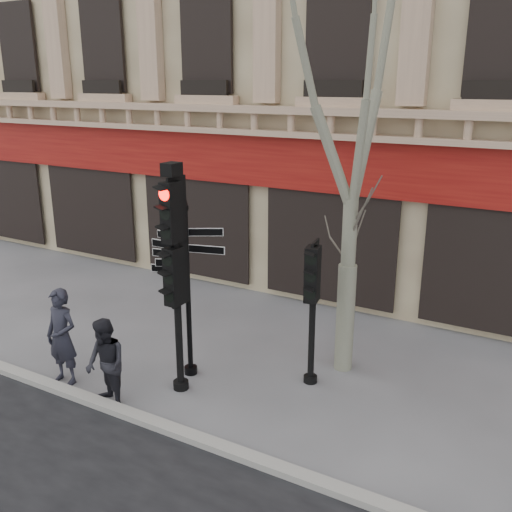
% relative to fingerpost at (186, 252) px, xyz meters
% --- Properties ---
extents(ground, '(80.00, 80.00, 0.00)m').
position_rel_fingerpost_xyz_m(ground, '(1.00, -0.38, -2.49)').
color(ground, '#56575B').
rests_on(ground, ground).
extents(kerb, '(80.00, 0.25, 0.12)m').
position_rel_fingerpost_xyz_m(kerb, '(1.00, -1.78, -2.43)').
color(kerb, gray).
rests_on(kerb, ground).
extents(fingerpost, '(1.68, 1.68, 3.71)m').
position_rel_fingerpost_xyz_m(fingerpost, '(0.00, 0.00, 0.00)').
color(fingerpost, black).
rests_on(fingerpost, ground).
extents(traffic_signal_main, '(0.48, 0.35, 4.22)m').
position_rel_fingerpost_xyz_m(traffic_signal_main, '(0.18, -0.56, 0.18)').
color(traffic_signal_main, black).
rests_on(traffic_signal_main, ground).
extents(traffic_signal_secondary, '(0.51, 0.40, 2.71)m').
position_rel_fingerpost_xyz_m(traffic_signal_secondary, '(2.19, 0.85, -0.60)').
color(traffic_signal_secondary, black).
rests_on(traffic_signal_secondary, ground).
extents(plane_tree, '(3.16, 3.16, 8.40)m').
position_rel_fingerpost_xyz_m(plane_tree, '(2.52, 1.69, 3.41)').
color(plane_tree, gray).
rests_on(plane_tree, ground).
extents(pedestrian_a, '(0.69, 0.47, 1.87)m').
position_rel_fingerpost_xyz_m(pedestrian_a, '(-1.88, -1.44, -1.55)').
color(pedestrian_a, '#21222D').
rests_on(pedestrian_a, ground).
extents(pedestrian_b, '(0.97, 0.87, 1.64)m').
position_rel_fingerpost_xyz_m(pedestrian_b, '(-0.57, -1.68, -1.67)').
color(pedestrian_b, black).
rests_on(pedestrian_b, ground).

